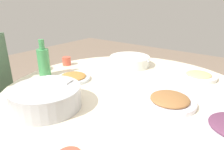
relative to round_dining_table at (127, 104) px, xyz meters
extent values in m
cylinder|color=#99999E|center=(0.00, 0.00, -0.28)|extent=(0.13, 0.13, 0.67)
cylinder|color=beige|center=(0.00, 0.00, 0.07)|extent=(1.37, 1.37, 0.04)
cylinder|color=#B2B5BA|center=(0.38, -0.19, 0.14)|extent=(0.31, 0.31, 0.10)
ellipsoid|color=white|center=(0.38, -0.19, 0.15)|extent=(0.26, 0.26, 0.11)
cube|color=white|center=(0.30, -0.21, 0.20)|extent=(0.09, 0.16, 0.01)
cylinder|color=white|center=(-0.37, -0.22, 0.13)|extent=(0.29, 0.29, 0.07)
cylinder|color=black|center=(-0.37, -0.22, 0.12)|extent=(0.26, 0.26, 0.05)
cylinder|color=silver|center=(-0.37, -0.22, 0.16)|extent=(0.02, 0.32, 0.01)
cylinder|color=silver|center=(0.02, 0.25, 0.11)|extent=(0.24, 0.24, 0.02)
ellipsoid|color=#946237|center=(0.02, 0.25, 0.13)|extent=(0.18, 0.18, 0.04)
cylinder|color=silver|center=(-0.41, 0.27, 0.11)|extent=(0.22, 0.22, 0.02)
ellipsoid|color=tan|center=(-0.41, 0.27, 0.12)|extent=(0.15, 0.15, 0.03)
cylinder|color=silver|center=(0.08, -0.34, 0.10)|extent=(0.20, 0.20, 0.02)
ellipsoid|color=#B27736|center=(0.08, -0.34, 0.12)|extent=(0.16, 0.16, 0.03)
cylinder|color=#409252|center=(0.14, -0.54, 0.18)|extent=(0.07, 0.07, 0.18)
cylinder|color=#409252|center=(0.14, -0.54, 0.30)|extent=(0.03, 0.03, 0.06)
cylinder|color=#CF503B|center=(-0.09, -0.60, 0.13)|extent=(0.06, 0.06, 0.06)
camera|label=1|loc=(0.86, 0.54, 0.57)|focal=32.36mm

